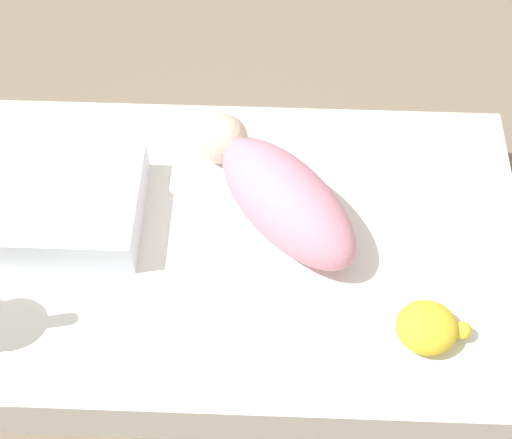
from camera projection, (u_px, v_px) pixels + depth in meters
The scene contains 6 objects.
ground_plane at pixel (229, 278), 1.89m from camera, with size 12.00×12.00×0.00m, color #7A6B56.
bed_mattress at pixel (227, 260), 1.81m from camera, with size 1.45×0.86×0.20m.
burp_cloth at pixel (217, 171), 1.82m from camera, with size 0.23×0.15×0.02m.
swaddled_baby at pixel (279, 194), 1.69m from camera, with size 0.44×0.48×0.17m.
pillow at pixel (69, 204), 1.72m from camera, with size 0.35×0.31×0.11m.
turtle_plush at pixel (428, 328), 1.55m from camera, with size 0.17×0.13×0.08m.
Camera 1 is at (0.11, -0.89, 1.67)m, focal length 50.00 mm.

